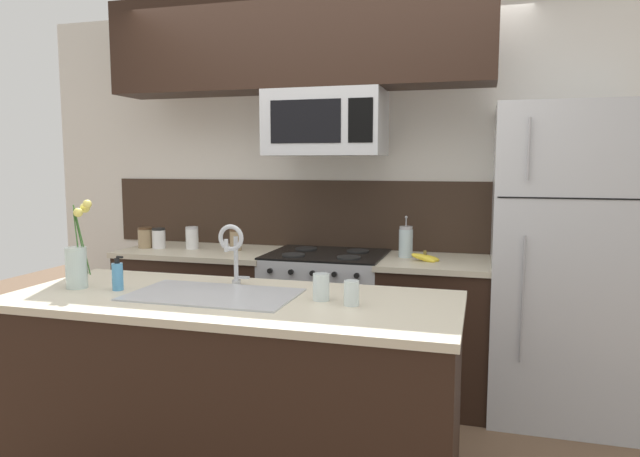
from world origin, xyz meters
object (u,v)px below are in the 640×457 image
(french_press, at_px, (406,242))
(spare_glass, at_px, (352,293))
(drinking_glass, at_px, (321,287))
(microwave, at_px, (326,123))
(storage_jar_short, at_px, (192,238))
(flower_vase, at_px, (77,264))
(banana_bunch, at_px, (425,258))
(refrigerator, at_px, (564,263))
(storage_jar_squat, at_px, (236,240))
(sink_faucet, at_px, (232,246))
(storage_jar_medium, at_px, (159,238))
(dish_soap_bottle, at_px, (118,276))
(storage_jar_tall, at_px, (145,238))
(stove_range, at_px, (326,321))

(french_press, xyz_separation_m, spare_glass, (-0.06, -1.31, -0.05))
(drinking_glass, bearing_deg, microwave, 104.48)
(microwave, bearing_deg, storage_jar_short, 178.53)
(storage_jar_short, relative_size, flower_vase, 0.37)
(banana_bunch, distance_m, french_press, 0.20)
(refrigerator, bearing_deg, storage_jar_squat, 179.68)
(refrigerator, height_order, french_press, refrigerator)
(storage_jar_squat, height_order, spare_glass, storage_jar_squat)
(storage_jar_short, relative_size, sink_faucet, 0.51)
(refrigerator, distance_m, storage_jar_medium, 2.67)
(microwave, xyz_separation_m, spare_glass, (0.45, -1.23, -0.80))
(microwave, relative_size, storage_jar_squat, 5.08)
(microwave, distance_m, french_press, 0.91)
(french_press, height_order, dish_soap_bottle, french_press)
(sink_faucet, xyz_separation_m, dish_soap_bottle, (-0.48, -0.24, -0.13))
(microwave, distance_m, drinking_glass, 1.46)
(storage_jar_medium, xyz_separation_m, banana_bunch, (1.87, -0.02, -0.05))
(dish_soap_bottle, relative_size, spare_glass, 1.55)
(french_press, distance_m, spare_glass, 1.32)
(storage_jar_medium, height_order, banana_bunch, storage_jar_medium)
(storage_jar_short, height_order, sink_faucet, sink_faucet)
(storage_jar_tall, relative_size, storage_jar_squat, 0.99)
(sink_faucet, xyz_separation_m, spare_glass, (0.65, -0.22, -0.14))
(sink_faucet, bearing_deg, storage_jar_tall, 138.79)
(microwave, distance_m, storage_jar_tall, 1.54)
(stove_range, distance_m, storage_jar_tall, 1.43)
(spare_glass, height_order, flower_vase, flower_vase)
(spare_glass, distance_m, flower_vase, 1.35)
(stove_range, distance_m, sink_faucet, 1.23)
(storage_jar_short, xyz_separation_m, dish_soap_bottle, (0.30, -1.28, -0.01))
(storage_jar_short, relative_size, spare_glass, 1.47)
(refrigerator, bearing_deg, storage_jar_tall, -178.78)
(storage_jar_medium, bearing_deg, storage_jar_tall, -179.87)
(storage_jar_tall, relative_size, french_press, 0.55)
(storage_jar_squat, height_order, french_press, french_press)
(storage_jar_medium, relative_size, banana_bunch, 0.76)
(drinking_glass, bearing_deg, banana_bunch, 73.39)
(dish_soap_bottle, height_order, spare_glass, dish_soap_bottle)
(storage_jar_short, xyz_separation_m, spare_glass, (1.44, -1.26, -0.02))
(drinking_glass, height_order, spare_glass, drinking_glass)
(storage_jar_medium, relative_size, sink_faucet, 0.47)
(storage_jar_medium, height_order, sink_faucet, sink_faucet)
(microwave, height_order, french_press, microwave)
(refrigerator, height_order, flower_vase, refrigerator)
(storage_jar_medium, relative_size, storage_jar_short, 0.92)
(storage_jar_tall, xyz_separation_m, banana_bunch, (1.98, -0.02, -0.05))
(storage_jar_short, distance_m, drinking_glass, 1.77)
(drinking_glass, relative_size, flower_vase, 0.28)
(stove_range, xyz_separation_m, refrigerator, (1.45, 0.02, 0.46))
(storage_jar_medium, bearing_deg, banana_bunch, -0.64)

